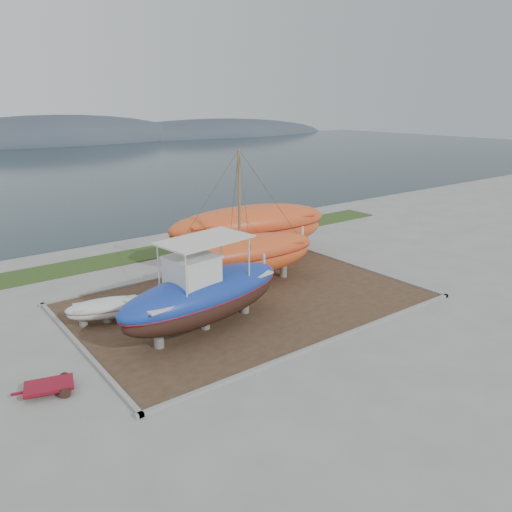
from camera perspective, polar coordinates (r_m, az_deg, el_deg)
ground at (r=24.36m, az=4.78°, el=-8.05°), size 140.00×140.00×0.00m
dirt_patch at (r=27.18m, az=-0.85°, el=-5.14°), size 18.00×12.00×0.06m
curb_frame at (r=27.17m, az=-0.85°, el=-5.06°), size 18.60×12.60×0.15m
grass_strip at (r=36.57m, az=-11.59°, el=0.46°), size 44.00×3.00×0.08m
blue_caique at (r=23.23m, az=-5.98°, el=-3.32°), size 9.49×4.22×4.41m
white_dinghy at (r=25.50m, az=-16.69°, el=-6.01°), size 4.07×2.31×1.15m
orange_sailboat at (r=28.33m, az=-1.10°, el=4.19°), size 9.25×3.49×7.85m
orange_bare_hull at (r=33.18m, az=-0.68°, el=2.46°), size 11.70×5.16×3.71m
red_trailer at (r=20.67m, az=-22.55°, el=-13.79°), size 2.85×1.94×0.37m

